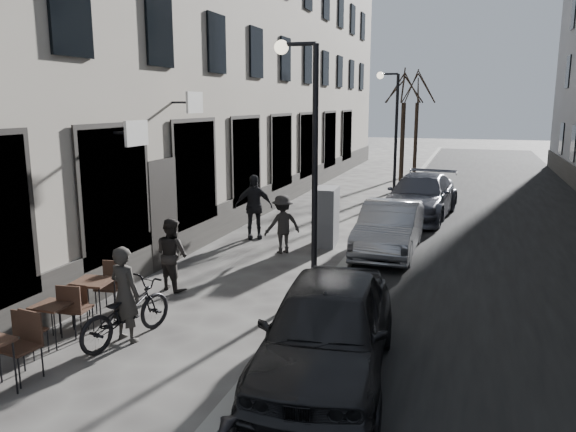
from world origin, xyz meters
The scene contains 17 objects.
road centered at (3.85, 16.00, 0.00)m, with size 7.30×60.00×0.00m, color black.
kerb centered at (0.20, 16.00, 0.06)m, with size 0.25×60.00×0.12m, color gray.
streetlamp_near centered at (-0.17, 6.00, 3.16)m, with size 0.90×0.28×5.09m.
streetlamp_far centered at (-0.17, 18.00, 3.16)m, with size 0.90×0.28×5.09m.
tree_near centered at (-0.10, 21.00, 4.66)m, with size 2.40×2.40×5.70m.
tree_far centered at (-0.10, 27.00, 4.66)m, with size 2.40×2.40×5.70m.
bistro_set_b centered at (-3.40, 2.31, 0.41)m, with size 0.55×1.35×0.80m.
bistro_set_c centered at (-3.33, 3.28, 0.48)m, with size 0.72×1.62×0.93m.
utility_cabinet centered at (-0.80, 10.08, 0.80)m, with size 0.59×1.07×1.60m, color #5A5A5C.
bicycle centered at (-2.32, 2.78, 0.50)m, with size 0.66×1.89×0.99m, color black.
cyclist_rider centered at (-2.32, 2.78, 0.81)m, with size 0.59×0.39×1.62m, color #2A2825.
pedestrian_near centered at (-2.92, 5.35, 0.77)m, with size 0.75×0.58×1.54m, color black.
pedestrian_mid centered at (-1.67, 8.88, 0.77)m, with size 1.00×0.57×1.54m, color black.
pedestrian_far centered at (-2.99, 10.15, 0.94)m, with size 1.10×0.46×1.87m, color black.
car_near centered at (1.15, 2.57, 0.74)m, with size 1.74×4.33×1.48m, color black.
car_mid centered at (1.00, 9.75, 0.67)m, with size 1.42×4.07×1.34m, color gray.
car_far centered at (1.33, 14.81, 0.73)m, with size 2.06×5.06×1.47m, color #3F414B.
Camera 1 is at (2.97, -4.71, 3.89)m, focal length 35.00 mm.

